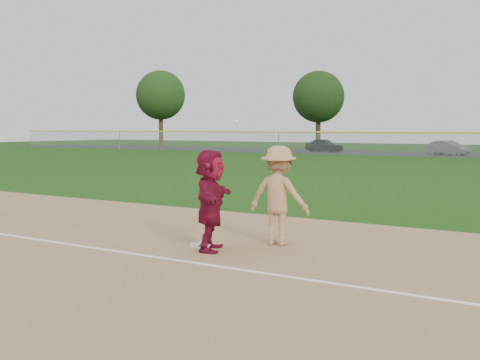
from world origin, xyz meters
The scene contains 9 objects.
ground centered at (0.00, 0.00, 0.00)m, with size 160.00×160.00×0.00m, color #1A430C.
foul_line centered at (0.00, -0.80, 0.03)m, with size 60.00×0.10×0.01m, color white.
first_base centered at (-0.21, 0.43, 0.06)m, with size 0.37×0.37×0.08m, color white.
base_runner centered at (0.10, 0.26, 1.01)m, with size 1.83×0.58×1.97m, color maroon.
car_left centered at (-17.98, 45.76, 0.66)m, with size 1.54×3.84×1.31m, color black.
car_mid centered at (-5.91, 45.13, 0.64)m, with size 1.34×3.83×1.26m, color slate.
first_base_play centered at (0.94, 1.48, 1.03)m, with size 1.35×1.21×2.53m.
tree_0 centered at (-44.00, 52.00, 6.59)m, with size 6.40×6.40×9.81m.
tree_1 centered at (-22.00, 53.00, 5.83)m, with size 5.80×5.80×8.75m.
Camera 1 is at (6.73, -9.20, 2.41)m, focal length 45.00 mm.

